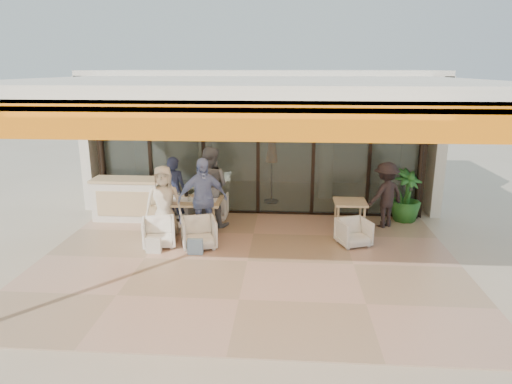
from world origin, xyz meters
TOP-DOWN VIEW (x-y plane):
  - ground at (0.00, 0.00)m, footprint 70.00×70.00m
  - terrace_floor at (0.00, 0.00)m, footprint 8.00×6.00m
  - terrace_structure at (0.00, -0.26)m, footprint 8.00×6.00m
  - glass_storefront at (0.00, 3.00)m, footprint 8.08×0.10m
  - interior_block at (0.01, 5.31)m, footprint 9.05×3.62m
  - host_counter at (-3.00, 2.30)m, footprint 1.85×0.65m
  - dining_table at (-1.48, 1.62)m, footprint 1.50×0.90m
  - chair_far_left at (-1.90, 2.57)m, footprint 0.77×0.73m
  - chair_far_right at (-1.06, 2.57)m, footprint 0.67×0.63m
  - chair_near_left at (-1.90, 0.67)m, footprint 0.78×0.76m
  - chair_near_right at (-1.06, 0.67)m, footprint 0.84×0.81m
  - diner_navy at (-1.90, 2.07)m, footprint 0.65×0.48m
  - diner_grey at (-1.06, 2.07)m, footprint 1.03×0.87m
  - diner_cream at (-1.90, 1.17)m, footprint 0.85×0.61m
  - diner_periwinkle at (-1.06, 1.17)m, footprint 1.14×0.79m
  - tote_bag_cream at (-1.90, 0.27)m, footprint 0.30×0.10m
  - tote_bag_blue at (-1.06, 0.27)m, footprint 0.30×0.10m
  - side_table at (2.13, 1.77)m, footprint 0.70×0.70m
  - side_chair at (2.13, 1.02)m, footprint 0.77×0.74m
  - standing_woman at (2.98, 2.22)m, footprint 1.15×1.01m
  - potted_palm at (3.56, 2.68)m, footprint 0.98×0.98m

SIDE VIEW (x-z plane):
  - ground at x=0.00m, z-range 0.00..0.00m
  - terrace_floor at x=0.00m, z-range 0.00..0.01m
  - tote_bag_cream at x=-1.90m, z-range 0.00..0.34m
  - tote_bag_blue at x=-1.06m, z-range 0.00..0.34m
  - side_chair at x=2.13m, z-range 0.00..0.62m
  - chair_near_left at x=-1.90m, z-range 0.00..0.66m
  - chair_far_right at x=-1.06m, z-range 0.00..0.68m
  - chair_near_right at x=-1.06m, z-range 0.00..0.70m
  - chair_far_left at x=-1.90m, z-range 0.00..0.70m
  - host_counter at x=-3.00m, z-range 0.01..1.05m
  - potted_palm at x=3.56m, z-range 0.00..1.27m
  - side_table at x=2.13m, z-range 0.27..1.01m
  - dining_table at x=-1.48m, z-range 0.22..1.15m
  - standing_woman at x=2.98m, z-range 0.00..1.54m
  - diner_cream at x=-1.90m, z-range 0.00..1.60m
  - diner_navy at x=-1.90m, z-range 0.00..1.64m
  - diner_periwinkle at x=-1.06m, z-range 0.00..1.79m
  - diner_grey at x=-1.06m, z-range 0.00..1.87m
  - glass_storefront at x=0.00m, z-range 0.00..3.20m
  - interior_block at x=0.01m, z-range 0.47..3.99m
  - terrace_structure at x=0.00m, z-range 1.55..4.95m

